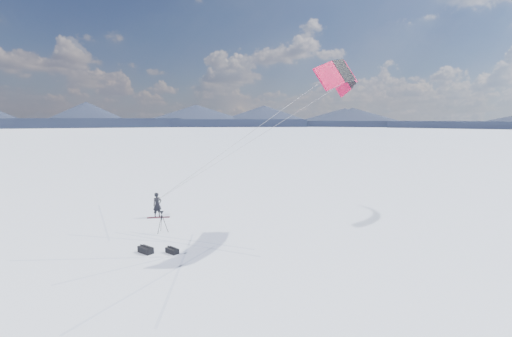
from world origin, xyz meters
The scene contains 9 objects.
ground centered at (0.00, 0.00, 0.00)m, with size 1800.00×1800.00×0.00m, color white.
horizon_hills centered at (0.00, 0.00, 4.71)m, with size 704.00×704.42×10.61m.
snow_tracks centered at (-0.41, -0.64, 0.00)m, with size 17.62×14.39×0.01m.
snowkiter centered at (-1.87, 4.34, 0.00)m, with size 0.66×0.43×1.80m, color black.
snowboard centered at (-1.67, 4.21, 0.02)m, with size 1.60×0.30×0.04m, color maroon.
tripod centered at (0.90, 1.61, 0.89)m, with size 0.70×0.64×1.38m.
gear_bag_a centered at (2.51, -1.60, 0.18)m, with size 0.95×0.58×0.40m.
gear_bag_b centered at (3.80, -1.02, 0.15)m, with size 0.82×0.54×0.34m.
power_kite centered at (10.88, 5.79, 9.47)m, with size 13.98×6.17×9.15m.
Camera 1 is at (16.19, -15.96, 7.10)m, focal length 26.00 mm.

